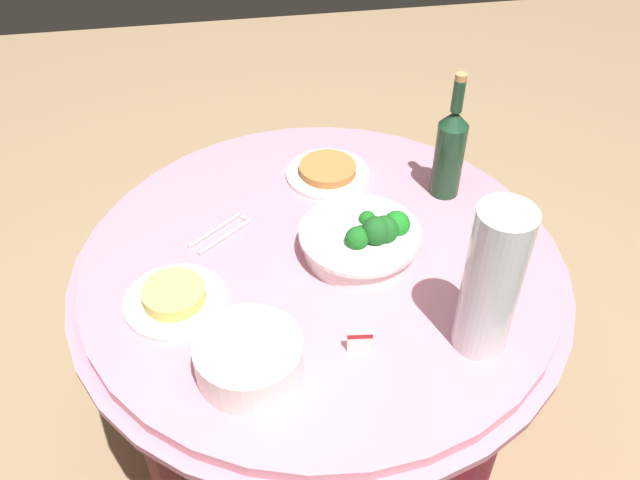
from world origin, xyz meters
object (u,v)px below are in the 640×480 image
Objects in this scene: wine_bottle at (450,150)px; food_plate_noodles at (175,298)px; food_plate_peanuts at (328,172)px; decorative_fruit_vase at (491,285)px; plate_stack at (249,358)px; label_placard_front at (360,340)px; broccoli_bowl at (364,240)px; serving_tongs at (222,232)px.

wine_bottle is 1.53× the size of food_plate_noodles.
decorative_fruit_vase is at bearing 109.15° from food_plate_peanuts.
food_plate_noodles is 1.00× the size of food_plate_peanuts.
label_placard_front is (-0.22, -0.02, -0.01)m from plate_stack.
broccoli_bowl is 1.33× the size of plate_stack.
food_plate_peanuts is (-0.29, -0.19, 0.01)m from serving_tongs.
plate_stack is at bearing 4.29° from label_placard_front.
plate_stack reaches higher than food_plate_peanuts.
plate_stack is (0.29, 0.29, -0.00)m from broccoli_bowl.
label_placard_front is (0.07, 0.28, -0.01)m from broccoli_bowl.
plate_stack is 0.95× the size of food_plate_noodles.
food_plate_noodles is at bearing -54.97° from plate_stack.
broccoli_bowl is 0.82× the size of decorative_fruit_vase.
food_plate_peanuts is (-0.40, -0.40, -0.00)m from food_plate_noodles.
broccoli_bowl is 1.83× the size of serving_tongs.
label_placard_front is (0.24, -0.01, -0.13)m from decorative_fruit_vase.
serving_tongs is at bearing 32.86° from food_plate_peanuts.
food_plate_peanuts is at bearing -147.14° from serving_tongs.
label_placard_front is (0.04, 0.59, 0.02)m from food_plate_peanuts.
serving_tongs is 2.78× the size of label_placard_front.
wine_bottle is at bearing -157.43° from food_plate_noodles.
decorative_fruit_vase reaches higher than broccoli_bowl.
plate_stack reaches higher than label_placard_front.
decorative_fruit_vase reaches higher than label_placard_front.
broccoli_bowl is 1.27× the size of food_plate_noodles.
broccoli_bowl is 0.36m from decorative_fruit_vase.
decorative_fruit_vase is 0.28m from label_placard_front.
wine_bottle is at bearing -172.87° from serving_tongs.
food_plate_peanuts is at bearing -70.85° from decorative_fruit_vase.
plate_stack is at bearing 42.15° from wine_bottle.
broccoli_bowl is at bearing -58.66° from decorative_fruit_vase.
broccoli_bowl is 5.09× the size of label_placard_front.
wine_bottle is 0.49m from decorative_fruit_vase.
food_plate_peanuts is at bearing -93.44° from label_placard_front.
plate_stack is 0.74m from wine_bottle.
wine_bottle is at bearing -137.85° from plate_stack.
broccoli_bowl is 0.33m from wine_bottle.
food_plate_noodles is at bearing 62.47° from serving_tongs.
plate_stack is at bearing 125.03° from food_plate_noodles.
decorative_fruit_vase is (-0.18, 0.29, 0.12)m from broccoli_bowl.
wine_bottle is at bearing 157.97° from food_plate_peanuts.
broccoli_bowl reaches higher than label_placard_front.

